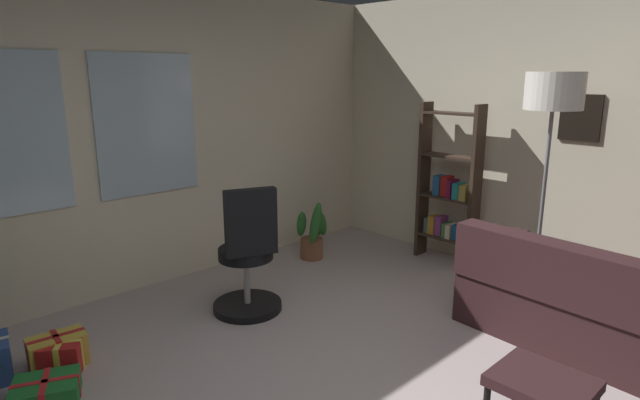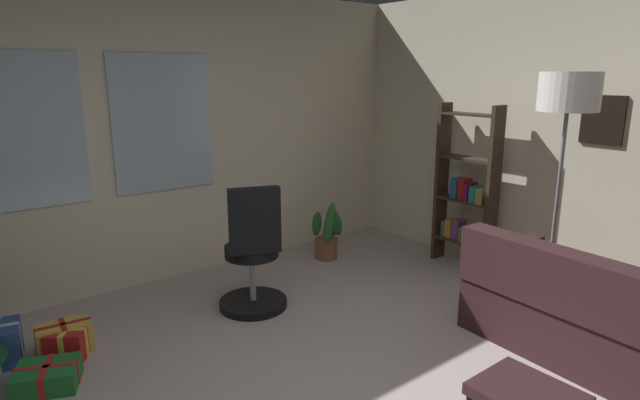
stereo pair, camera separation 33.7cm
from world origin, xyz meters
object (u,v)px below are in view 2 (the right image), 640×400
(gift_box_red, at_px, (68,343))
(floor_lamp, at_px, (568,106))
(gift_box_green, at_px, (47,377))
(office_chair, at_px, (253,262))
(footstool, at_px, (527,399))
(potted_plant, at_px, (328,235))
(gift_box_gold, at_px, (64,338))
(couch, at_px, (638,327))
(bookshelf, at_px, (466,196))

(gift_box_red, bearing_deg, floor_lamp, -28.68)
(gift_box_green, relative_size, office_chair, 0.42)
(footstool, bearing_deg, potted_plant, 69.61)
(gift_box_gold, relative_size, floor_lamp, 0.19)
(gift_box_gold, bearing_deg, gift_box_green, -116.54)
(couch, relative_size, potted_plant, 3.05)
(couch, xyz_separation_m, gift_box_green, (-3.09, 2.15, -0.22))
(office_chair, bearing_deg, floor_lamp, -41.75)
(gift_box_gold, height_order, potted_plant, potted_plant)
(couch, xyz_separation_m, floor_lamp, (0.22, 0.74, 1.38))
(gift_box_green, distance_m, potted_plant, 2.91)
(gift_box_green, relative_size, floor_lamp, 0.23)
(bookshelf, bearing_deg, office_chair, 168.81)
(footstool, height_order, gift_box_gold, footstool)
(gift_box_green, bearing_deg, gift_box_red, 57.20)
(gift_box_red, xyz_separation_m, gift_box_gold, (-0.00, 0.08, 0.01))
(floor_lamp, bearing_deg, office_chair, 138.25)
(bookshelf, bearing_deg, gift_box_gold, 169.45)
(potted_plant, bearing_deg, couch, -84.52)
(office_chair, bearing_deg, potted_plant, 24.64)
(couch, distance_m, office_chair, 2.75)
(office_chair, height_order, bookshelf, bookshelf)
(office_chair, height_order, floor_lamp, floor_lamp)
(gift_box_green, xyz_separation_m, office_chair, (1.57, 0.14, 0.35))
(couch, distance_m, bookshelf, 2.02)
(footstool, relative_size, office_chair, 0.45)
(footstool, relative_size, potted_plant, 0.72)
(footstool, xyz_separation_m, gift_box_green, (-1.75, 2.15, -0.26))
(floor_lamp, bearing_deg, bookshelf, 68.72)
(gift_box_gold, bearing_deg, gift_box_red, -86.88)
(couch, bearing_deg, potted_plant, 95.48)
(office_chair, distance_m, floor_lamp, 2.64)
(gift_box_gold, distance_m, floor_lamp, 3.92)
(gift_box_gold, xyz_separation_m, office_chair, (1.39, -0.23, 0.31))
(gift_box_gold, distance_m, bookshelf, 3.68)
(couch, height_order, potted_plant, couch)
(gift_box_red, relative_size, gift_box_green, 0.74)
(office_chair, xyz_separation_m, floor_lamp, (1.74, -1.55, 1.25))
(floor_lamp, bearing_deg, couch, -106.86)
(footstool, height_order, gift_box_green, footstool)
(gift_box_red, relative_size, potted_plant, 0.50)
(gift_box_red, height_order, potted_plant, potted_plant)
(footstool, xyz_separation_m, gift_box_red, (-1.56, 2.44, -0.23))
(office_chair, bearing_deg, bookshelf, -11.19)
(potted_plant, bearing_deg, footstool, -110.39)
(couch, bearing_deg, office_chair, 123.50)
(footstool, relative_size, gift_box_red, 1.44)
(couch, relative_size, footstool, 4.23)
(bookshelf, distance_m, potted_plant, 1.45)
(footstool, height_order, office_chair, office_chair)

